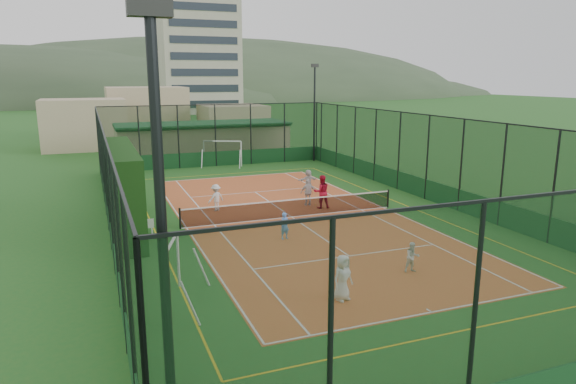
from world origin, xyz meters
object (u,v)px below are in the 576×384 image
at_px(floodlight_ne, 314,113).
at_px(futsal_goal_far, 223,154).
at_px(clubhouse, 203,140).
at_px(child_far_left, 216,198).
at_px(child_near_right, 412,257).
at_px(coach, 322,192).
at_px(child_near_left, 343,278).
at_px(floodlight_sw, 165,283).
at_px(white_bench, 137,227).
at_px(apartment_tower, 198,37).
at_px(child_far_back, 308,181).
at_px(child_near_mid, 285,226).
at_px(child_far_right, 308,192).
at_px(futsal_goal_near, 171,276).

distance_m(floodlight_ne, futsal_goal_far, 8.70).
distance_m(clubhouse, child_far_left, 19.57).
xyz_separation_m(child_near_right, coach, (0.86, 9.98, 0.35)).
relative_size(child_near_left, child_near_right, 1.33).
distance_m(floodlight_ne, clubhouse, 10.47).
relative_size(floodlight_sw, child_far_left, 5.64).
relative_size(clubhouse, child_near_left, 9.87).
relative_size(white_bench, futsal_goal_far, 0.46).
xyz_separation_m(floodlight_sw, futsal_goal_far, (9.08, 33.32, -3.10)).
height_order(apartment_tower, child_far_back, apartment_tower).
bearing_deg(child_far_left, white_bench, 13.23).
bearing_deg(coach, child_near_mid, 57.04).
bearing_deg(futsal_goal_far, child_far_right, -60.73).
bearing_deg(futsal_goal_far, child_far_left, -81.24).
bearing_deg(floodlight_ne, child_near_mid, -117.23).
bearing_deg(white_bench, child_far_left, 42.34).
height_order(white_bench, child_near_left, child_near_left).
xyz_separation_m(child_near_mid, child_near_right, (3.02, -5.49, -0.03)).
bearing_deg(floodlight_sw, white_bench, 87.18).
relative_size(child_near_left, child_far_back, 1.08).
height_order(child_near_left, child_far_right, child_near_left).
bearing_deg(floodlight_ne, child_near_right, -105.87).
distance_m(child_near_right, coach, 10.02).
relative_size(child_near_mid, child_far_right, 0.80).
distance_m(white_bench, child_far_back, 12.34).
bearing_deg(floodlight_sw, apartment_tower, 78.20).
bearing_deg(child_near_left, futsal_goal_far, 68.20).
relative_size(child_near_left, child_near_mid, 1.26).
relative_size(futsal_goal_far, child_far_left, 2.18).
distance_m(floodlight_sw, floodlight_ne, 37.39).
xyz_separation_m(futsal_goal_far, child_near_right, (0.91, -25.50, -0.44)).
xyz_separation_m(futsal_goal_near, child_far_left, (4.07, 11.13, -0.24)).
xyz_separation_m(white_bench, coach, (10.04, 1.56, 0.53)).
bearing_deg(coach, floodlight_ne, -104.60).
height_order(clubhouse, child_far_back, clubhouse).
relative_size(futsal_goal_near, child_far_back, 2.13).
distance_m(floodlight_ne, child_far_back, 13.03).
bearing_deg(futsal_goal_far, floodlight_ne, 23.30).
bearing_deg(apartment_tower, child_near_left, -98.75).
distance_m(child_near_mid, child_far_right, 6.33).
height_order(floodlight_sw, coach, floodlight_sw).
height_order(futsal_goal_near, child_far_back, futsal_goal_near).
relative_size(futsal_goal_near, child_far_left, 2.08).
bearing_deg(futsal_goal_near, floodlight_ne, -14.78).
height_order(child_far_back, coach, coach).
bearing_deg(futsal_goal_far, white_bench, -91.71).
bearing_deg(child_far_left, floodlight_ne, -152.56).
height_order(child_near_left, child_far_back, child_near_left).
bearing_deg(futsal_goal_near, child_near_right, -74.63).
distance_m(child_near_left, child_far_left, 12.85).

